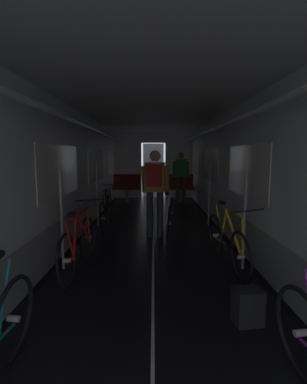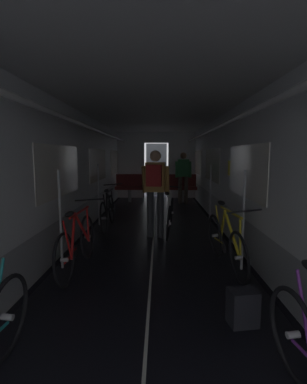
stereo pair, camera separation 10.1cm
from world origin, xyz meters
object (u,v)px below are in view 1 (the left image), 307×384
at_px(bicycle_black, 107,211).
at_px(person_cyclist_aisle, 155,186).
at_px(bicycle_yellow, 227,241).
at_px(bench_seat_far_left, 127,185).
at_px(bicycle_white_in_aisle, 170,215).
at_px(bicycle_red, 79,244).
at_px(backpack_on_floor, 248,307).
at_px(bench_seat_far_right, 180,185).
at_px(person_standing_near_bench, 181,174).

relative_size(bicycle_black, person_cyclist_aisle, 1.00).
bearing_deg(bicycle_yellow, bench_seat_far_left, 108.26).
bearing_deg(bicycle_white_in_aisle, bicycle_red, -124.87).
relative_size(bicycle_red, backpack_on_floor, 4.98).
relative_size(bench_seat_far_right, bicycle_red, 0.58).
bearing_deg(person_cyclist_aisle, bench_seat_far_right, 78.85).
distance_m(bicycle_red, backpack_on_floor, 2.32).
height_order(bench_seat_far_left, bicycle_red, bench_seat_far_left).
xyz_separation_m(bicycle_red, person_standing_near_bench, (1.92, 5.68, 0.59)).
bearing_deg(bench_seat_far_left, bicycle_white_in_aisle, -73.34).
height_order(bicycle_yellow, bicycle_white_in_aisle, bicycle_yellow).
height_order(bench_seat_far_left, bicycle_white_in_aisle, bench_seat_far_left).
bearing_deg(bicycle_white_in_aisle, backpack_on_floor, -79.92).
distance_m(person_cyclist_aisle, person_standing_near_bench, 4.10).
distance_m(bicycle_red, bicycle_black, 2.36).
relative_size(bench_seat_far_left, bicycle_black, 0.58).
bearing_deg(bench_seat_far_left, person_cyclist_aisle, -77.97).
bearing_deg(person_standing_near_bench, bicycle_red, -108.69).
xyz_separation_m(bench_seat_far_left, person_cyclist_aisle, (0.94, -4.39, 0.45)).
height_order(bench_seat_far_left, bicycle_yellow, bench_seat_far_left).
xyz_separation_m(bench_seat_far_left, backpack_on_floor, (1.80, -7.33, -0.40)).
bearing_deg(bicycle_red, bench_seat_far_right, 72.42).
distance_m(bench_seat_far_right, bicycle_white_in_aisle, 4.16).
height_order(bench_seat_far_left, bench_seat_far_right, same).
xyz_separation_m(person_standing_near_bench, backpack_on_floor, (-0.00, -6.95, -0.81)).
xyz_separation_m(bench_seat_far_left, bicycle_white_in_aisle, (1.23, -4.12, -0.18)).
distance_m(bench_seat_far_left, bench_seat_far_right, 1.80).
bearing_deg(person_standing_near_bench, bicycle_white_in_aisle, -98.68).
distance_m(bench_seat_far_left, person_standing_near_bench, 1.89).
height_order(bicycle_red, backpack_on_floor, bicycle_red).
bearing_deg(bicycle_yellow, person_standing_near_bench, 91.56).
bearing_deg(backpack_on_floor, person_cyclist_aisle, 106.43).
distance_m(bench_seat_far_left, bicycle_yellow, 6.24).
bearing_deg(bicycle_yellow, bicycle_red, -176.30).
distance_m(bench_seat_far_left, person_cyclist_aisle, 4.51).
distance_m(bench_seat_far_left, bicycle_red, 6.06).
height_order(bicycle_black, person_standing_near_bench, person_standing_near_bench).
relative_size(bench_seat_far_left, bicycle_red, 0.58).
relative_size(bench_seat_far_right, bicycle_yellow, 0.58).
relative_size(person_cyclist_aisle, person_standing_near_bench, 1.00).
distance_m(bicycle_yellow, person_cyclist_aisle, 1.95).
height_order(bicycle_yellow, backpack_on_floor, bicycle_yellow).
height_order(bicycle_black, person_cyclist_aisle, person_cyclist_aisle).
height_order(bicycle_yellow, person_standing_near_bench, person_standing_near_bench).
height_order(bench_seat_far_left, bicycle_black, bench_seat_far_left).
bearing_deg(bench_seat_far_right, person_standing_near_bench, -89.59).
bearing_deg(bench_seat_far_right, bicycle_white_in_aisle, -97.86).
bearing_deg(person_cyclist_aisle, backpack_on_floor, -73.57).
bearing_deg(bicycle_red, bicycle_black, 89.76).
bearing_deg(bicycle_yellow, bicycle_black, 132.80).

